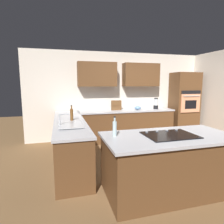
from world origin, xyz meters
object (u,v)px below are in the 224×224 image
Objects in this scene: cooktop at (169,135)px; oil_bottle at (115,128)px; dish_soap_bottle at (72,114)px; spice_rack at (116,105)px; mixing_bowl at (138,108)px; blender at (156,104)px; sink_unit at (70,124)px; wall_oven at (184,104)px.

oil_bottle is (0.82, -0.17, 0.12)m from cooktop.
spice_rack is at bearing -136.51° from dish_soap_bottle.
dish_soap_bottle is (2.02, 1.22, 0.08)m from mixing_bowl.
oil_bottle is (1.48, 2.64, 0.07)m from mixing_bowl.
cooktop is at bearing 130.67° from dish_soap_bottle.
dish_soap_bottle is at bearing 25.01° from blender.
mixing_bowl is 0.61× the size of dish_soap_bottle.
sink_unit is at bearing 83.05° from dish_soap_bottle.
blender is 2.89m from dish_soap_bottle.
cooktop is (2.26, 2.80, -0.10)m from wall_oven.
dish_soap_bottle is (-0.06, -0.48, 0.12)m from sink_unit.
oil_bottle is at bearing -11.43° from cooktop.
sink_unit is 2.09× the size of blender.
cooktop is 2.27× the size of blender.
dish_soap_bottle reaches higher than oil_bottle.
sink_unit is at bearing 24.74° from wall_oven.
mixing_bowl is 0.66m from spice_rack.
mixing_bowl is at bearing -0.00° from blender.
blender reaches higher than cooktop.
wall_oven reaches higher than sink_unit.
mixing_bowl is at bearing 173.21° from spice_rack.
spice_rack is (-1.43, -1.78, 0.12)m from sink_unit.
sink_unit is at bearing -37.88° from cooktop.
sink_unit is at bearing 51.24° from spice_rack.
spice_rack is 0.87× the size of dish_soap_bottle.
blender is 1.01× the size of dish_soap_bottle.
spice_rack is 1.89m from dish_soap_bottle.
dish_soap_bottle is at bearing 31.18° from mixing_bowl.
mixing_bowl is at bearing -148.82° from dish_soap_bottle.
dish_soap_bottle is (3.62, 1.22, 0.03)m from wall_oven.
blender is at bearing -147.56° from sink_unit.
dish_soap_bottle reaches higher than sink_unit.
dish_soap_bottle is at bearing -49.33° from cooktop.
mixing_bowl is at bearing -0.24° from wall_oven.
spice_rack is at bearing -3.54° from blender.
sink_unit is 2.29m from spice_rack.
oil_bottle is (3.08, 2.63, 0.01)m from wall_oven.
spice_rack is at bearing -128.76° from sink_unit.
cooktop is 2.88m from mixing_bowl.
cooktop is 0.85m from oil_bottle.
blender is 0.61m from mixing_bowl.
dish_soap_bottle is at bearing -96.95° from sink_unit.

